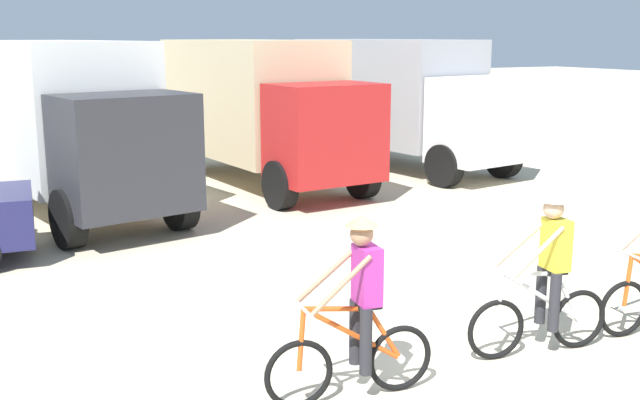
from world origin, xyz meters
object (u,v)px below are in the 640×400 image
object	(u,v)px
cyclist_orange_shirt	(357,316)
box_truck_grey_hauler	(400,97)
box_truck_white_box	(65,117)
box_truck_tan_camper	(260,104)
cyclist_cowboy_hat	(546,280)

from	to	relation	value
cyclist_orange_shirt	box_truck_grey_hauler	bearing A→B (deg)	54.98
box_truck_white_box	box_truck_tan_camper	xyz separation A→B (m)	(4.58, 0.96, 0.00)
box_truck_grey_hauler	cyclist_cowboy_hat	xyz separation A→B (m)	(-5.36, -11.05, -1.03)
cyclist_orange_shirt	cyclist_cowboy_hat	distance (m)	2.37
box_truck_tan_camper	cyclist_orange_shirt	size ratio (longest dim) A/B	3.80
cyclist_orange_shirt	box_truck_tan_camper	bearing A→B (deg)	71.44
box_truck_grey_hauler	cyclist_orange_shirt	distance (m)	13.52
box_truck_grey_hauler	cyclist_orange_shirt	world-z (taller)	box_truck_grey_hauler
box_truck_white_box	box_truck_grey_hauler	size ratio (longest dim) A/B	1.01
box_truck_tan_camper	cyclist_orange_shirt	bearing A→B (deg)	-108.56
box_truck_tan_camper	cyclist_orange_shirt	distance (m)	11.27
box_truck_white_box	box_truck_tan_camper	bearing A→B (deg)	11.84
cyclist_cowboy_hat	box_truck_tan_camper	bearing A→B (deg)	83.57
box_truck_grey_hauler	box_truck_tan_camper	bearing A→B (deg)	-174.58
box_truck_tan_camper	cyclist_cowboy_hat	xyz separation A→B (m)	(-1.20, -10.66, -1.03)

